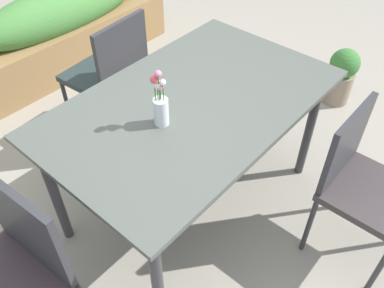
{
  "coord_description": "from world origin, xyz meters",
  "views": [
    {
      "loc": [
        -1.14,
        -1.13,
        2.02
      ],
      "look_at": [
        0.08,
        -0.07,
        0.49
      ],
      "focal_mm": 37.94,
      "sensor_mm": 36.0,
      "label": 1
    }
  ],
  "objects_px": {
    "chair_far_side": "(111,71)",
    "flower_vase": "(160,105)",
    "chair_end_left": "(8,277)",
    "potted_plant": "(341,75)",
    "chair_near_right": "(361,180)",
    "dining_table": "(192,111)"
  },
  "relations": [
    {
      "from": "chair_far_side",
      "to": "flower_vase",
      "type": "height_order",
      "value": "flower_vase"
    },
    {
      "from": "chair_end_left",
      "to": "potted_plant",
      "type": "height_order",
      "value": "chair_end_left"
    },
    {
      "from": "chair_near_right",
      "to": "chair_far_side",
      "type": "relative_size",
      "value": 0.94
    },
    {
      "from": "chair_far_side",
      "to": "flower_vase",
      "type": "distance_m",
      "value": 0.95
    },
    {
      "from": "chair_near_right",
      "to": "chair_far_side",
      "type": "height_order",
      "value": "chair_far_side"
    },
    {
      "from": "chair_near_right",
      "to": "potted_plant",
      "type": "distance_m",
      "value": 1.38
    },
    {
      "from": "chair_far_side",
      "to": "flower_vase",
      "type": "bearing_deg",
      "value": -118.29
    },
    {
      "from": "chair_far_side",
      "to": "potted_plant",
      "type": "distance_m",
      "value": 1.77
    },
    {
      "from": "flower_vase",
      "to": "dining_table",
      "type": "bearing_deg",
      "value": 1.32
    },
    {
      "from": "potted_plant",
      "to": "flower_vase",
      "type": "bearing_deg",
      "value": 173.9
    },
    {
      "from": "chair_end_left",
      "to": "potted_plant",
      "type": "bearing_deg",
      "value": -98.43
    },
    {
      "from": "dining_table",
      "to": "chair_end_left",
      "type": "bearing_deg",
      "value": 179.7
    },
    {
      "from": "potted_plant",
      "to": "chair_far_side",
      "type": "bearing_deg",
      "value": 144.63
    },
    {
      "from": "chair_near_right",
      "to": "chair_far_side",
      "type": "bearing_deg",
      "value": -82.82
    },
    {
      "from": "chair_near_right",
      "to": "chair_end_left",
      "type": "bearing_deg",
      "value": -30.11
    },
    {
      "from": "chair_end_left",
      "to": "flower_vase",
      "type": "height_order",
      "value": "flower_vase"
    },
    {
      "from": "chair_far_side",
      "to": "chair_end_left",
      "type": "bearing_deg",
      "value": -151.66
    },
    {
      "from": "chair_far_side",
      "to": "chair_end_left",
      "type": "height_order",
      "value": "chair_end_left"
    },
    {
      "from": "chair_near_right",
      "to": "chair_end_left",
      "type": "relative_size",
      "value": 0.93
    },
    {
      "from": "chair_end_left",
      "to": "potted_plant",
      "type": "relative_size",
      "value": 2.05
    },
    {
      "from": "chair_near_right",
      "to": "flower_vase",
      "type": "bearing_deg",
      "value": -55.52
    },
    {
      "from": "potted_plant",
      "to": "chair_end_left",
      "type": "bearing_deg",
      "value": 175.67
    }
  ]
}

